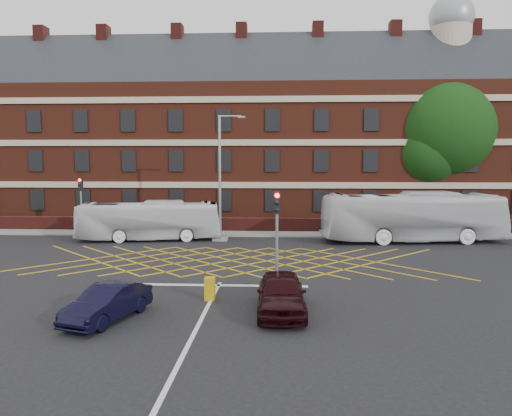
{
  "coord_description": "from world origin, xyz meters",
  "views": [
    {
      "loc": [
        2.85,
        -25.28,
        5.65
      ],
      "look_at": [
        1.42,
        1.5,
        3.01
      ],
      "focal_mm": 35.0,
      "sensor_mm": 36.0,
      "label": 1
    }
  ],
  "objects_px": {
    "car_maroon": "(281,293)",
    "deciduous_tree": "(442,137)",
    "street_lamp": "(221,198)",
    "direction_signs": "(82,217)",
    "traffic_light_near": "(277,250)",
    "bus_right": "(412,217)",
    "utility_cabinet": "(210,289)",
    "traffic_light_far": "(81,212)",
    "bus_left": "(149,221)",
    "car_navy": "(107,303)"
  },
  "relations": [
    {
      "from": "bus_right",
      "to": "utility_cabinet",
      "type": "bearing_deg",
      "value": 135.64
    },
    {
      "from": "traffic_light_far",
      "to": "deciduous_tree",
      "type": "bearing_deg",
      "value": 15.35
    },
    {
      "from": "car_maroon",
      "to": "traffic_light_near",
      "type": "bearing_deg",
      "value": 92.15
    },
    {
      "from": "bus_right",
      "to": "car_maroon",
      "type": "bearing_deg",
      "value": 145.51
    },
    {
      "from": "deciduous_tree",
      "to": "traffic_light_far",
      "type": "distance_m",
      "value": 29.9
    },
    {
      "from": "traffic_light_near",
      "to": "street_lamp",
      "type": "height_order",
      "value": "street_lamp"
    },
    {
      "from": "bus_right",
      "to": "direction_signs",
      "type": "relative_size",
      "value": 5.6
    },
    {
      "from": "bus_left",
      "to": "direction_signs",
      "type": "xyz_separation_m",
      "value": [
        -5.62,
        2.0,
        0.0
      ]
    },
    {
      "from": "car_maroon",
      "to": "traffic_light_far",
      "type": "relative_size",
      "value": 1.02
    },
    {
      "from": "car_maroon",
      "to": "street_lamp",
      "type": "relative_size",
      "value": 0.51
    },
    {
      "from": "car_maroon",
      "to": "deciduous_tree",
      "type": "relative_size",
      "value": 0.35
    },
    {
      "from": "street_lamp",
      "to": "deciduous_tree",
      "type": "bearing_deg",
      "value": 27.73
    },
    {
      "from": "bus_left",
      "to": "car_navy",
      "type": "bearing_deg",
      "value": -178.21
    },
    {
      "from": "bus_left",
      "to": "car_maroon",
      "type": "xyz_separation_m",
      "value": [
        9.23,
        -16.1,
        -0.63
      ]
    },
    {
      "from": "bus_right",
      "to": "traffic_light_far",
      "type": "xyz_separation_m",
      "value": [
        -23.66,
        1.48,
        0.05
      ]
    },
    {
      "from": "street_lamp",
      "to": "utility_cabinet",
      "type": "height_order",
      "value": "street_lamp"
    },
    {
      "from": "bus_right",
      "to": "traffic_light_far",
      "type": "bearing_deg",
      "value": 80.49
    },
    {
      "from": "car_navy",
      "to": "traffic_light_near",
      "type": "bearing_deg",
      "value": 53.66
    },
    {
      "from": "traffic_light_near",
      "to": "traffic_light_far",
      "type": "distance_m",
      "value": 20.67
    },
    {
      "from": "utility_cabinet",
      "to": "bus_right",
      "type": "bearing_deg",
      "value": 51.58
    },
    {
      "from": "direction_signs",
      "to": "bus_right",
      "type": "bearing_deg",
      "value": -4.2
    },
    {
      "from": "car_maroon",
      "to": "direction_signs",
      "type": "distance_m",
      "value": 23.42
    },
    {
      "from": "bus_right",
      "to": "car_maroon",
      "type": "height_order",
      "value": "bus_right"
    },
    {
      "from": "traffic_light_near",
      "to": "street_lamp",
      "type": "xyz_separation_m",
      "value": [
        -4.02,
        13.1,
        1.17
      ]
    },
    {
      "from": "street_lamp",
      "to": "direction_signs",
      "type": "relative_size",
      "value": 3.91
    },
    {
      "from": "car_maroon",
      "to": "direction_signs",
      "type": "relative_size",
      "value": 1.98
    },
    {
      "from": "bus_left",
      "to": "deciduous_tree",
      "type": "relative_size",
      "value": 0.79
    },
    {
      "from": "traffic_light_far",
      "to": "bus_left",
      "type": "bearing_deg",
      "value": -17.36
    },
    {
      "from": "street_lamp",
      "to": "direction_signs",
      "type": "bearing_deg",
      "value": 170.23
    },
    {
      "from": "bus_right",
      "to": "car_maroon",
      "type": "xyz_separation_m",
      "value": [
        -8.9,
        -16.35,
        -0.97
      ]
    },
    {
      "from": "bus_right",
      "to": "car_maroon",
      "type": "distance_m",
      "value": 18.64
    },
    {
      "from": "car_maroon",
      "to": "direction_signs",
      "type": "xyz_separation_m",
      "value": [
        -14.85,
        18.09,
        0.64
      ]
    },
    {
      "from": "traffic_light_far",
      "to": "traffic_light_near",
      "type": "bearing_deg",
      "value": -45.2
    },
    {
      "from": "deciduous_tree",
      "to": "traffic_light_far",
      "type": "xyz_separation_m",
      "value": [
        -28.3,
        -7.77,
        -5.71
      ]
    },
    {
      "from": "bus_right",
      "to": "deciduous_tree",
      "type": "relative_size",
      "value": 0.99
    },
    {
      "from": "bus_left",
      "to": "bus_right",
      "type": "height_order",
      "value": "bus_right"
    },
    {
      "from": "traffic_light_near",
      "to": "traffic_light_far",
      "type": "relative_size",
      "value": 1.0
    },
    {
      "from": "bus_right",
      "to": "deciduous_tree",
      "type": "distance_m",
      "value": 11.84
    },
    {
      "from": "car_navy",
      "to": "street_lamp",
      "type": "xyz_separation_m",
      "value": [
        1.87,
        17.43,
        2.31
      ]
    },
    {
      "from": "car_navy",
      "to": "direction_signs",
      "type": "xyz_separation_m",
      "value": [
        -8.76,
        19.26,
        0.75
      ]
    },
    {
      "from": "car_navy",
      "to": "utility_cabinet",
      "type": "bearing_deg",
      "value": 57.17
    },
    {
      "from": "car_maroon",
      "to": "car_navy",
      "type": "bearing_deg",
      "value": -170.62
    },
    {
      "from": "traffic_light_near",
      "to": "direction_signs",
      "type": "xyz_separation_m",
      "value": [
        -14.65,
        14.93,
        -0.39
      ]
    },
    {
      "from": "car_navy",
      "to": "street_lamp",
      "type": "distance_m",
      "value": 17.69
    },
    {
      "from": "car_navy",
      "to": "street_lamp",
      "type": "bearing_deg",
      "value": 101.22
    },
    {
      "from": "deciduous_tree",
      "to": "traffic_light_near",
      "type": "bearing_deg",
      "value": -121.47
    },
    {
      "from": "street_lamp",
      "to": "traffic_light_far",
      "type": "bearing_deg",
      "value": 171.57
    },
    {
      "from": "traffic_light_far",
      "to": "utility_cabinet",
      "type": "xyz_separation_m",
      "value": [
        11.9,
        -16.31,
        -1.3
      ]
    },
    {
      "from": "utility_cabinet",
      "to": "bus_left",
      "type": "bearing_deg",
      "value": 113.58
    },
    {
      "from": "traffic_light_far",
      "to": "utility_cabinet",
      "type": "height_order",
      "value": "traffic_light_far"
    }
  ]
}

